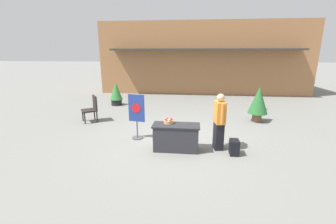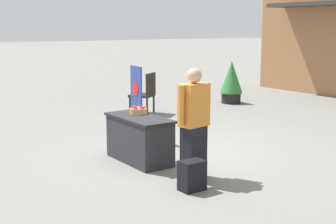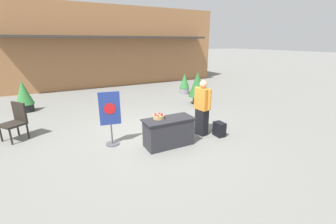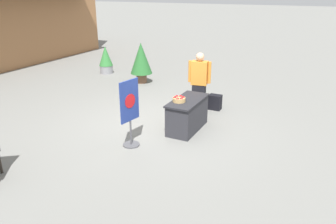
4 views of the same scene
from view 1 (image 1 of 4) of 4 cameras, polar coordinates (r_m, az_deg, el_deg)
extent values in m
plane|color=slate|center=(7.41, 1.25, -6.78)|extent=(120.00, 120.00, 0.00)
cube|color=#9E6B42|center=(17.24, 8.71, 13.45)|extent=(13.75, 4.79, 4.67)
cube|color=#38332D|center=(14.39, 9.23, 15.40)|extent=(11.69, 0.90, 0.12)
cube|color=#2D2D33|center=(6.50, 2.06, -6.58)|extent=(1.26, 0.57, 0.72)
cube|color=#242428|center=(6.37, 2.09, -3.41)|extent=(1.34, 0.60, 0.04)
cylinder|color=tan|center=(6.48, 0.19, -2.42)|extent=(0.29, 0.29, 0.10)
sphere|color=red|center=(6.46, 1.05, -2.10)|extent=(0.08, 0.08, 0.08)
sphere|color=red|center=(6.54, 0.76, -1.90)|extent=(0.08, 0.08, 0.08)
sphere|color=#A30F14|center=(6.55, -0.17, -1.86)|extent=(0.08, 0.08, 0.08)
sphere|color=red|center=(6.47, -0.68, -2.08)|extent=(0.08, 0.08, 0.08)
sphere|color=red|center=(6.40, -0.37, -2.28)|extent=(0.08, 0.08, 0.08)
sphere|color=#A30F14|center=(6.38, 0.59, -2.31)|extent=(0.08, 0.08, 0.08)
cube|color=black|center=(6.69, 12.67, -5.96)|extent=(0.29, 0.37, 0.79)
cube|color=orange|center=(6.48, 13.02, -0.11)|extent=(0.32, 0.46, 0.62)
sphere|color=tan|center=(6.38, 13.24, 3.59)|extent=(0.22, 0.22, 0.22)
cylinder|color=orange|center=(6.23, 13.66, -0.51)|extent=(0.09, 0.09, 0.57)
cylinder|color=orange|center=(6.71, 12.45, 0.68)|extent=(0.09, 0.09, 0.57)
cube|color=black|center=(6.51, 16.46, -8.59)|extent=(0.24, 0.34, 0.42)
cylinder|color=#4C4C51|center=(7.51, -7.74, -6.48)|extent=(0.36, 0.36, 0.03)
cylinder|color=#4C4C51|center=(7.41, -7.82, -4.40)|extent=(0.04, 0.04, 0.55)
cube|color=navy|center=(7.20, -8.02, 0.98)|extent=(0.54, 0.12, 0.88)
cylinder|color=red|center=(7.19, -8.08, 0.95)|extent=(0.30, 0.06, 0.30)
cylinder|color=#28231E|center=(9.39, -20.36, -1.58)|extent=(0.05, 0.05, 0.44)
cylinder|color=#28231E|center=(9.84, -20.84, -0.89)|extent=(0.05, 0.05, 0.44)
cylinder|color=#28231E|center=(9.47, -17.57, -1.20)|extent=(0.05, 0.05, 0.44)
cylinder|color=#28231E|center=(9.91, -18.17, -0.54)|extent=(0.05, 0.05, 0.44)
cube|color=#28231E|center=(9.59, -19.37, 0.39)|extent=(0.77, 0.77, 0.06)
cube|color=#28231E|center=(9.56, -18.09, 2.34)|extent=(0.37, 0.48, 0.55)
cylinder|color=black|center=(12.32, -12.91, 2.44)|extent=(0.56, 0.56, 0.30)
cone|color=#337A38|center=(12.21, -13.08, 5.25)|extent=(0.65, 0.65, 0.92)
cylinder|color=brown|center=(9.85, 21.62, -1.25)|extent=(0.37, 0.37, 0.34)
cone|color=#28662D|center=(9.68, 22.02, 2.81)|extent=(0.77, 0.77, 1.08)
cylinder|color=gray|center=(11.83, 21.82, 1.24)|extent=(0.50, 0.50, 0.31)
cone|color=#337A38|center=(11.72, 22.07, 3.78)|extent=(0.53, 0.53, 0.75)
camera|label=2|loc=(6.41, 76.30, -1.18)|focal=50.00mm
camera|label=3|loc=(3.22, -63.32, 5.87)|focal=24.00mm
camera|label=4|loc=(7.82, -61.07, 10.94)|focal=35.00mm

